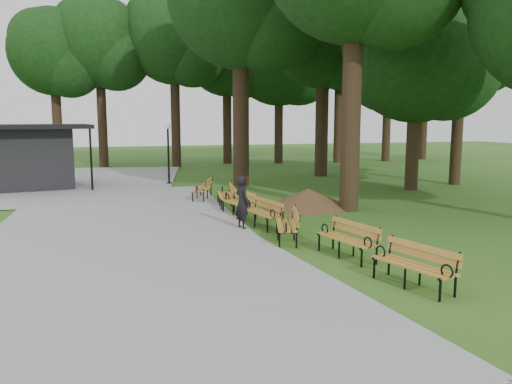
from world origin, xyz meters
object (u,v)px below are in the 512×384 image
object	(u,v)px
lawn_tree_5	(463,37)
bench_4	(239,204)
person	(242,202)
bench_6	(202,189)
bench_1	(347,240)
bench_2	(286,225)
dirt_mound	(308,198)
bench_5	(225,195)
lamp_post	(168,140)
bench_3	(261,213)
bench_0	(413,266)
lawn_tree_1	(417,52)
lawn_tree_4	(323,35)
kiosk	(29,157)

from	to	relation	value
lawn_tree_5	bench_4	bearing A→B (deg)	-158.03
person	bench_6	xyz separation A→B (m)	(-0.15, 5.94, -0.38)
bench_1	bench_2	distance (m)	2.16
person	bench_1	distance (m)	4.13
dirt_mound	bench_5	world-z (taller)	bench_5
person	bench_1	bearing A→B (deg)	-173.51
lamp_post	lawn_tree_5	bearing A→B (deg)	-16.38
lamp_post	bench_3	xyz separation A→B (m)	(1.52, -11.15, -1.82)
dirt_mound	bench_6	xyz separation A→B (m)	(-3.48, 3.07, 0.08)
bench_0	bench_3	bearing A→B (deg)	174.87
dirt_mound	lawn_tree_5	bearing A→B (deg)	23.51
bench_0	bench_5	xyz separation A→B (m)	(-1.48, 10.12, 0.00)
lamp_post	bench_1	world-z (taller)	lamp_post
bench_0	lawn_tree_5	bearing A→B (deg)	123.49
bench_0	bench_4	distance (m)	8.29
bench_3	lawn_tree_1	world-z (taller)	lawn_tree_1
bench_3	bench_6	distance (m)	5.87
bench_1	bench_5	size ratio (longest dim) A/B	1.00
bench_0	bench_1	size ratio (longest dim) A/B	1.00
bench_0	lawn_tree_4	distance (m)	21.27
bench_2	bench_3	size ratio (longest dim) A/B	1.00
bench_3	bench_4	bearing A→B (deg)	175.58
bench_0	bench_4	world-z (taller)	same
bench_4	bench_1	bearing A→B (deg)	-0.21
bench_0	bench_5	bearing A→B (deg)	172.13
bench_5	lawn_tree_1	bearing A→B (deg)	110.39
bench_6	lawn_tree_5	world-z (taller)	lawn_tree_5
bench_2	bench_4	size ratio (longest dim) A/B	1.00
bench_2	bench_6	distance (m)	7.79
bench_5	dirt_mound	bearing A→B (deg)	77.55
person	bench_3	bearing A→B (deg)	-95.19
bench_2	dirt_mound	bearing A→B (deg)	167.87
bench_4	bench_5	xyz separation A→B (m)	(-0.03, 1.96, 0.00)
person	lamp_post	bearing A→B (deg)	-11.92
bench_2	bench_0	bearing A→B (deg)	30.59
bench_0	lawn_tree_4	xyz separation A→B (m)	(6.30, 18.85, 7.60)
bench_1	bench_2	size ratio (longest dim) A/B	1.00
bench_5	kiosk	bearing A→B (deg)	-126.17
bench_2	bench_5	bearing A→B (deg)	-159.58
bench_1	bench_4	distance (m)	5.92
bench_0	bench_5	world-z (taller)	same
lawn_tree_1	lawn_tree_5	world-z (taller)	lawn_tree_5
dirt_mound	lawn_tree_1	distance (m)	9.45
bench_3	lawn_tree_5	world-z (taller)	lawn_tree_5
dirt_mound	lawn_tree_4	xyz separation A→B (m)	(4.84, 9.82, 7.68)
lamp_post	bench_2	distance (m)	13.30
lamp_post	kiosk	bearing A→B (deg)	177.62
person	lawn_tree_5	size ratio (longest dim) A/B	0.16
bench_6	lawn_tree_5	size ratio (longest dim) A/B	0.19
bench_3	bench_5	bearing A→B (deg)	172.52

